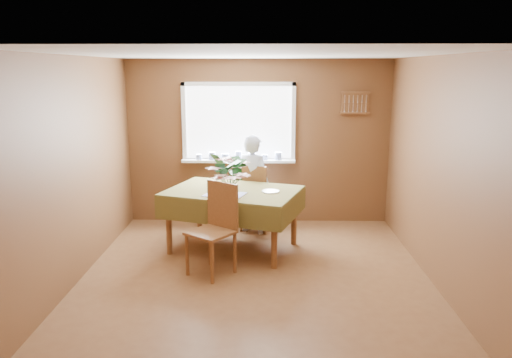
{
  "coord_description": "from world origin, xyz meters",
  "views": [
    {
      "loc": [
        0.13,
        -5.33,
        2.36
      ],
      "look_at": [
        0.0,
        0.55,
        1.05
      ],
      "focal_mm": 35.0,
      "sensor_mm": 36.0,
      "label": 1
    }
  ],
  "objects_px": {
    "dining_table": "(233,197)",
    "seated_woman": "(253,184)",
    "flower_bouquet": "(230,172)",
    "chair_far": "(255,195)",
    "chair_near": "(216,225)"
  },
  "relations": [
    {
      "from": "seated_woman",
      "to": "flower_bouquet",
      "type": "xyz_separation_m",
      "value": [
        -0.26,
        -0.95,
        0.37
      ]
    },
    {
      "from": "seated_woman",
      "to": "flower_bouquet",
      "type": "height_order",
      "value": "seated_woman"
    },
    {
      "from": "chair_near",
      "to": "flower_bouquet",
      "type": "relative_size",
      "value": 2.07
    },
    {
      "from": "dining_table",
      "to": "seated_woman",
      "type": "height_order",
      "value": "seated_woman"
    },
    {
      "from": "chair_far",
      "to": "seated_woman",
      "type": "relative_size",
      "value": 0.69
    },
    {
      "from": "flower_bouquet",
      "to": "dining_table",
      "type": "bearing_deg",
      "value": 85.87
    },
    {
      "from": "chair_far",
      "to": "chair_near",
      "type": "height_order",
      "value": "chair_near"
    },
    {
      "from": "dining_table",
      "to": "chair_near",
      "type": "distance_m",
      "value": 0.78
    },
    {
      "from": "chair_far",
      "to": "flower_bouquet",
      "type": "relative_size",
      "value": 1.94
    },
    {
      "from": "chair_near",
      "to": "chair_far",
      "type": "bearing_deg",
      "value": 111.13
    },
    {
      "from": "chair_far",
      "to": "chair_near",
      "type": "xyz_separation_m",
      "value": [
        -0.42,
        -1.52,
        0.03
      ]
    },
    {
      "from": "chair_far",
      "to": "seated_woman",
      "type": "height_order",
      "value": "seated_woman"
    },
    {
      "from": "dining_table",
      "to": "seated_woman",
      "type": "xyz_separation_m",
      "value": [
        0.24,
        0.73,
        0.01
      ]
    },
    {
      "from": "dining_table",
      "to": "flower_bouquet",
      "type": "bearing_deg",
      "value": -75.71
    },
    {
      "from": "chair_far",
      "to": "seated_woman",
      "type": "xyz_separation_m",
      "value": [
        -0.03,
        -0.04,
        0.18
      ]
    }
  ]
}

